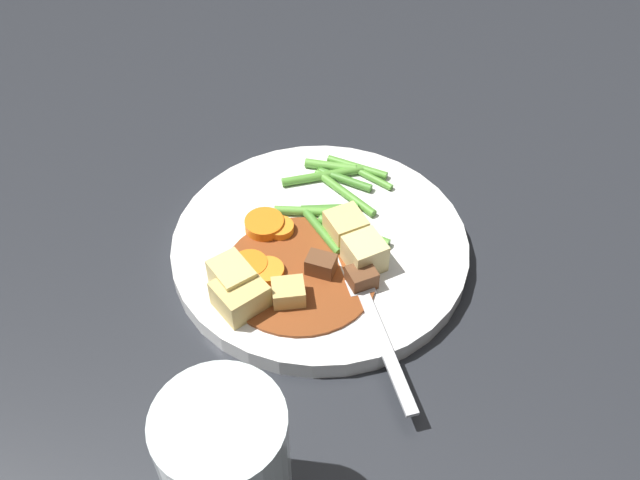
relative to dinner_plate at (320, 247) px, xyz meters
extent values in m
plane|color=#26282D|center=(0.00, 0.00, -0.01)|extent=(3.00, 3.00, 0.00)
cylinder|color=white|center=(0.00, 0.00, 0.00)|extent=(0.26, 0.26, 0.02)
cylinder|color=brown|center=(0.04, -0.01, 0.01)|extent=(0.13, 0.13, 0.00)
cylinder|color=orange|center=(0.00, -0.05, 0.02)|extent=(0.05, 0.05, 0.01)
cylinder|color=orange|center=(0.00, -0.04, 0.01)|extent=(0.04, 0.04, 0.01)
cylinder|color=orange|center=(0.05, -0.05, 0.01)|extent=(0.04, 0.04, 0.01)
cylinder|color=orange|center=(0.05, -0.03, 0.01)|extent=(0.03, 0.03, 0.01)
cube|color=#DBBC6B|center=(0.09, -0.04, 0.02)|extent=(0.05, 0.05, 0.03)
cube|color=#DBBC6B|center=(0.07, -0.01, 0.02)|extent=(0.03, 0.03, 0.02)
cube|color=#E5CC7A|center=(0.07, -0.06, 0.02)|extent=(0.04, 0.05, 0.03)
cube|color=#EAD68C|center=(0.02, 0.04, 0.02)|extent=(0.04, 0.04, 0.03)
cube|color=#E5CC7A|center=(-0.01, 0.02, 0.02)|extent=(0.04, 0.04, 0.02)
cube|color=brown|center=(0.04, 0.01, 0.02)|extent=(0.02, 0.03, 0.02)
cube|color=brown|center=(0.04, 0.05, 0.02)|extent=(0.03, 0.03, 0.02)
cylinder|color=#4C8E33|center=(-0.01, 0.00, 0.01)|extent=(0.05, 0.05, 0.01)
cylinder|color=#66AD42|center=(0.00, 0.03, 0.01)|extent=(0.02, 0.06, 0.01)
cylinder|color=#66AD42|center=(-0.09, -0.01, 0.01)|extent=(0.01, 0.05, 0.01)
cylinder|color=#4C8E33|center=(-0.08, 0.01, 0.01)|extent=(0.02, 0.06, 0.01)
cylinder|color=#599E38|center=(-0.09, 0.03, 0.01)|extent=(0.03, 0.05, 0.01)
cylinder|color=#599E38|center=(-0.06, 0.01, 0.01)|extent=(0.05, 0.07, 0.01)
cylinder|color=#4C8E33|center=(-0.04, 0.00, 0.01)|extent=(0.02, 0.05, 0.01)
cylinder|color=#599E38|center=(-0.08, -0.02, 0.01)|extent=(0.04, 0.07, 0.01)
cylinder|color=#66AD42|center=(-0.03, -0.01, 0.01)|extent=(0.02, 0.08, 0.01)
cylinder|color=#599E38|center=(-0.10, 0.01, 0.01)|extent=(0.02, 0.06, 0.01)
cylinder|color=#599E38|center=(-0.01, 0.03, 0.01)|extent=(0.02, 0.07, 0.01)
cube|color=silver|center=(0.10, 0.08, 0.01)|extent=(0.11, 0.07, 0.00)
cube|color=silver|center=(0.05, 0.05, 0.01)|extent=(0.03, 0.03, 0.00)
cylinder|color=silver|center=(0.02, 0.04, 0.01)|extent=(0.04, 0.02, 0.00)
cylinder|color=silver|center=(0.02, 0.03, 0.01)|extent=(0.04, 0.02, 0.00)
cylinder|color=silver|center=(0.02, 0.03, 0.01)|extent=(0.04, 0.02, 0.00)
cylinder|color=silver|center=(0.02, 0.02, 0.01)|extent=(0.04, 0.02, 0.00)
cylinder|color=silver|center=(0.24, 0.00, 0.05)|extent=(0.08, 0.08, 0.12)
camera|label=1|loc=(0.42, 0.10, 0.47)|focal=39.59mm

